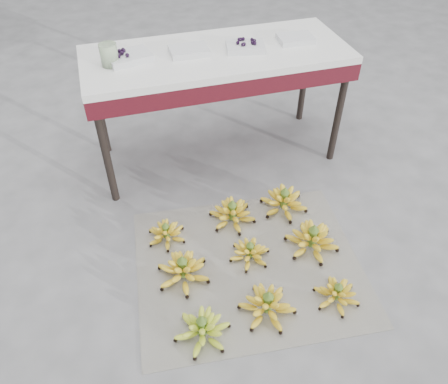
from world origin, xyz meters
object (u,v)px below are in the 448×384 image
object	(u,v)px
bunch_mid_left	(183,270)
bunch_back_left	(166,233)
newspaper_mat	(249,265)
bunch_front_left	(202,329)
bunch_back_center	(232,214)
bunch_front_center	(267,305)
bunch_back_right	(284,201)
glass_jar	(109,55)
tray_far_right	(296,39)
tray_far_left	(128,57)
bunch_mid_right	(312,240)
bunch_mid_center	(250,252)
vendor_table	(217,65)
tray_left	(189,51)
bunch_front_right	(337,294)
tray_right	(245,46)

from	to	relation	value
bunch_mid_left	bunch_back_left	world-z (taller)	bunch_mid_left
newspaper_mat	bunch_front_left	bearing A→B (deg)	-135.91
newspaper_mat	bunch_back_center	xyz separation A→B (m)	(0.01, 0.36, 0.06)
bunch_mid_left	bunch_front_center	bearing A→B (deg)	-64.95
bunch_back_right	glass_jar	bearing A→B (deg)	139.64
bunch_back_right	newspaper_mat	bearing A→B (deg)	-137.56
bunch_back_center	tray_far_right	world-z (taller)	tray_far_right
bunch_back_center	tray_far_right	distance (m)	1.20
tray_far_left	tray_far_right	size ratio (longest dim) A/B	1.24
bunch_mid_right	glass_jar	size ratio (longest dim) A/B	3.03
bunch_back_right	bunch_back_center	bearing A→B (deg)	178.02
bunch_mid_left	glass_jar	bearing A→B (deg)	76.72
bunch_front_left	bunch_mid_center	xyz separation A→B (m)	(0.38, 0.39, -0.01)
bunch_back_left	bunch_mid_left	bearing A→B (deg)	-89.64
bunch_mid_center	vendor_table	size ratio (longest dim) A/B	0.18
glass_jar	tray_left	bearing A→B (deg)	3.00
bunch_back_center	bunch_back_right	size ratio (longest dim) A/B	1.11
bunch_mid_right	tray_far_left	size ratio (longest dim) A/B	1.36
tray_far_right	bunch_front_center	bearing A→B (deg)	-115.59
bunch_back_center	bunch_front_right	bearing A→B (deg)	-78.85
newspaper_mat	tray_right	distance (m)	1.34
bunch_mid_left	bunch_mid_right	size ratio (longest dim) A/B	0.97
bunch_mid_center	bunch_back_center	bearing A→B (deg)	115.04
bunch_mid_center	bunch_back_center	xyz separation A→B (m)	(-0.01, 0.31, 0.01)
bunch_back_left	tray_far_left	distance (m)	1.07
bunch_mid_left	tray_left	bearing A→B (deg)	50.95
tray_right	bunch_back_center	bearing A→B (deg)	-112.97
bunch_back_center	tray_far_right	xyz separation A→B (m)	(0.63, 0.69, 0.75)
tray_far_left	bunch_mid_left	bearing A→B (deg)	-87.27
glass_jar	bunch_mid_right	bearing A→B (deg)	-47.71
bunch_back_left	tray_far_left	xyz separation A→B (m)	(-0.02, 0.75, 0.77)
bunch_back_right	tray_far_left	size ratio (longest dim) A/B	1.09
newspaper_mat	bunch_front_left	size ratio (longest dim) A/B	3.98
bunch_front_center	tray_left	bearing A→B (deg)	67.58
bunch_front_right	tray_far_left	xyz separation A→B (m)	(-0.79, 1.42, 0.77)
bunch_mid_center	bunch_mid_right	world-z (taller)	bunch_mid_right
bunch_front_right	tray_left	size ratio (longest dim) A/B	1.13
bunch_back_left	vendor_table	xyz separation A→B (m)	(0.52, 0.73, 0.65)
vendor_table	tray_far_right	world-z (taller)	tray_far_right
bunch_mid_center	bunch_back_center	world-z (taller)	bunch_back_center
bunch_mid_left	bunch_back_right	distance (m)	0.81
bunch_back_left	tray_far_right	xyz separation A→B (m)	(1.05, 0.72, 0.76)
bunch_mid_left	tray_far_right	distance (m)	1.63
newspaper_mat	bunch_mid_right	size ratio (longest dim) A/B	3.17
bunch_back_right	tray_left	size ratio (longest dim) A/B	1.35
bunch_mid_left	tray_far_right	size ratio (longest dim) A/B	1.65
newspaper_mat	vendor_table	xyz separation A→B (m)	(0.12, 1.05, 0.71)
tray_left	bunch_mid_left	bearing A→B (deg)	-106.82
bunch_front_right	tray_far_right	distance (m)	1.61
bunch_front_right	bunch_back_right	bearing A→B (deg)	83.97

